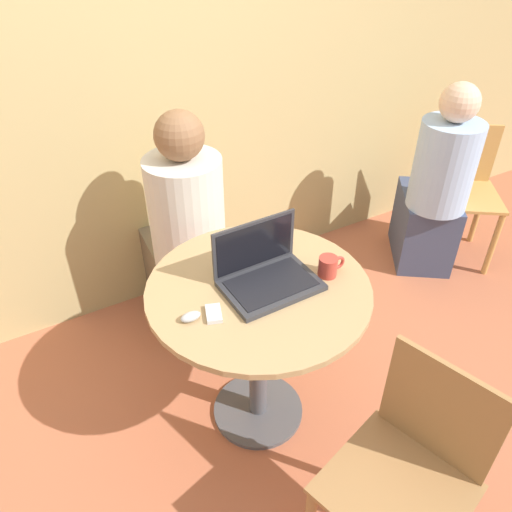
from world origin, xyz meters
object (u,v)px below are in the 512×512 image
Objects in this scene: laptop at (266,273)px; person_seated at (186,243)px; cell_phone at (214,314)px; chair_empty at (407,475)px.

person_seated is at bearing 93.02° from laptop.
laptop is at bearing 15.14° from cell_phone.
chair_empty is (0.33, -0.66, -0.30)m from cell_phone.
laptop is 0.29× the size of person_seated.
person_seated reaches higher than chair_empty.
laptop is 0.26m from cell_phone.
laptop is at bearing -86.98° from person_seated.
person_seated is (-0.04, 0.71, -0.29)m from laptop.
person_seated reaches higher than cell_phone.
chair_empty is at bearing -85.15° from person_seated.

